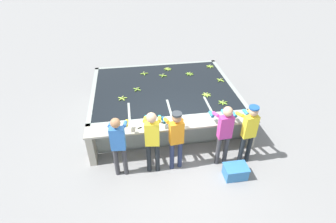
% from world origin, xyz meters
% --- Properties ---
extents(ground_plane, '(80.00, 80.00, 0.00)m').
position_xyz_m(ground_plane, '(0.00, 0.00, 0.00)').
color(ground_plane, gray).
rests_on(ground_plane, ground).
extents(wash_tank, '(4.29, 3.38, 0.91)m').
position_xyz_m(wash_tank, '(0.00, 2.13, 0.45)').
color(wash_tank, gray).
rests_on(wash_tank, ground).
extents(work_ledge, '(4.29, 0.45, 0.91)m').
position_xyz_m(work_ledge, '(0.00, 0.23, 0.64)').
color(work_ledge, '#A8A393').
rests_on(work_ledge, ground).
extents(worker_0, '(0.45, 0.73, 1.62)m').
position_xyz_m(worker_0, '(-1.35, -0.30, 0.97)').
color(worker_0, '#38383D').
rests_on(worker_0, ground).
extents(worker_1, '(0.47, 0.74, 1.68)m').
position_xyz_m(worker_1, '(-0.59, -0.31, 1.01)').
color(worker_1, '#1E2328').
rests_on(worker_1, ground).
extents(worker_2, '(0.46, 0.73, 1.61)m').
position_xyz_m(worker_2, '(-0.05, -0.29, 0.97)').
color(worker_2, navy).
rests_on(worker_2, ground).
extents(worker_3, '(0.43, 0.72, 1.66)m').
position_xyz_m(worker_3, '(1.09, -0.31, 1.00)').
color(worker_3, '#38383D').
rests_on(worker_3, ground).
extents(worker_4, '(0.45, 0.73, 1.64)m').
position_xyz_m(worker_4, '(1.66, -0.35, 0.99)').
color(worker_4, '#1E2328').
rests_on(worker_4, ground).
extents(banana_bunch_floating_0, '(0.27, 0.28, 0.08)m').
position_xyz_m(banana_bunch_floating_0, '(-1.24, 1.62, 0.93)').
color(banana_bunch_floating_0, '#9EC642').
rests_on(banana_bunch_floating_0, wash_tank).
extents(banana_bunch_floating_1, '(0.28, 0.28, 0.08)m').
position_xyz_m(banana_bunch_floating_1, '(1.49, 0.95, 0.93)').
color(banana_bunch_floating_1, '#75A333').
rests_on(banana_bunch_floating_1, wash_tank).
extents(banana_bunch_floating_2, '(0.28, 0.28, 0.08)m').
position_xyz_m(banana_bunch_floating_2, '(0.33, 3.32, 0.93)').
color(banana_bunch_floating_2, '#93BC3D').
rests_on(banana_bunch_floating_2, wash_tank).
extents(banana_bunch_floating_3, '(0.25, 0.25, 0.08)m').
position_xyz_m(banana_bunch_floating_3, '(-0.79, 2.07, 0.93)').
color(banana_bunch_floating_3, '#75A333').
rests_on(banana_bunch_floating_3, wash_tank).
extents(banana_bunch_floating_4, '(0.27, 0.27, 0.08)m').
position_xyz_m(banana_bunch_floating_4, '(0.10, 2.85, 0.93)').
color(banana_bunch_floating_4, '#7FAD33').
rests_on(banana_bunch_floating_4, wash_tank).
extents(banana_bunch_floating_5, '(0.24, 0.24, 0.08)m').
position_xyz_m(banana_bunch_floating_5, '(1.85, 2.25, 0.93)').
color(banana_bunch_floating_5, '#8CB738').
rests_on(banana_bunch_floating_5, wash_tank).
extents(banana_bunch_floating_6, '(0.28, 0.28, 0.08)m').
position_xyz_m(banana_bunch_floating_6, '(0.98, 2.84, 0.93)').
color(banana_bunch_floating_6, '#75A333').
rests_on(banana_bunch_floating_6, wash_tank).
extents(banana_bunch_floating_7, '(0.27, 0.28, 0.08)m').
position_xyz_m(banana_bunch_floating_7, '(1.82, 3.30, 0.93)').
color(banana_bunch_floating_7, '#93BC3D').
rests_on(banana_bunch_floating_7, wash_tank).
extents(banana_bunch_floating_8, '(0.28, 0.28, 0.08)m').
position_xyz_m(banana_bunch_floating_8, '(-0.50, 3.10, 0.93)').
color(banana_bunch_floating_8, '#8CB738').
rests_on(banana_bunch_floating_8, wash_tank).
extents(banana_bunch_floating_9, '(0.28, 0.28, 0.08)m').
position_xyz_m(banana_bunch_floating_9, '(1.17, 1.44, 0.93)').
color(banana_bunch_floating_9, '#9EC642').
rests_on(banana_bunch_floating_9, wash_tank).
extents(knife_0, '(0.33, 0.18, 0.02)m').
position_xyz_m(knife_0, '(-0.78, 0.21, 0.92)').
color(knife_0, silver).
rests_on(knife_0, work_ledge).
extents(knife_1, '(0.33, 0.18, 0.02)m').
position_xyz_m(knife_1, '(-0.20, 0.26, 0.92)').
color(knife_1, silver).
rests_on(knife_1, work_ledge).
extents(crate, '(0.55, 0.39, 0.32)m').
position_xyz_m(crate, '(1.28, -0.85, 0.16)').
color(crate, '#3375B7').
rests_on(crate, ground).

